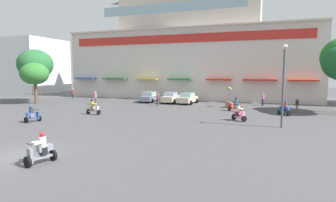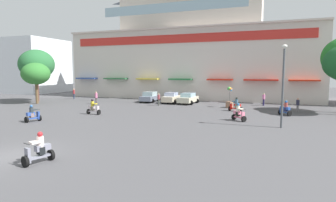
{
  "view_description": "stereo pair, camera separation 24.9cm",
  "coord_description": "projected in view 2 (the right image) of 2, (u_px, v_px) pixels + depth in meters",
  "views": [
    {
      "loc": [
        12.02,
        -10.27,
        4.33
      ],
      "look_at": [
        2.93,
        15.71,
        1.42
      ],
      "focal_mm": 29.33,
      "sensor_mm": 36.0,
      "label": 1
    },
    {
      "loc": [
        12.26,
        -10.18,
        4.33
      ],
      "look_at": [
        2.93,
        15.71,
        1.42
      ],
      "focal_mm": 29.33,
      "sensor_mm": 36.0,
      "label": 2
    }
  ],
  "objects": [
    {
      "name": "ground_plane",
      "position": [
        130.0,
        117.0,
        26.28
      ],
      "size": [
        128.0,
        128.0,
        0.0
      ],
      "primitive_type": "plane",
      "color": "#4B4A4D"
    },
    {
      "name": "colonial_building",
      "position": [
        193.0,
        49.0,
        47.55
      ],
      "size": [
        39.72,
        18.4,
        19.41
      ],
      "color": "beige",
      "rests_on": "ground"
    },
    {
      "name": "flank_building_left",
      "position": [
        38.0,
        66.0,
        57.97
      ],
      "size": [
        8.79,
        11.29,
        11.11
      ],
      "color": "silver",
      "rests_on": "ground"
    },
    {
      "name": "plaza_tree_0",
      "position": [
        36.0,
        74.0,
        37.27
      ],
      "size": [
        3.64,
        3.86,
        5.59
      ],
      "color": "brown",
      "rests_on": "ground"
    },
    {
      "name": "plaza_tree_2",
      "position": [
        37.0,
        64.0,
        40.09
      ],
      "size": [
        4.74,
        5.22,
        7.6
      ],
      "color": "brown",
      "rests_on": "ground"
    },
    {
      "name": "parked_car_0",
      "position": [
        150.0,
        97.0,
        39.79
      ],
      "size": [
        2.48,
        4.41,
        1.48
      ],
      "color": "slate",
      "rests_on": "ground"
    },
    {
      "name": "parked_car_1",
      "position": [
        171.0,
        98.0,
        38.37
      ],
      "size": [
        2.27,
        4.04,
        1.49
      ],
      "color": "beige",
      "rests_on": "ground"
    },
    {
      "name": "parked_car_2",
      "position": [
        188.0,
        98.0,
        37.51
      ],
      "size": [
        2.53,
        4.23,
        1.49
      ],
      "color": "beige",
      "rests_on": "ground"
    },
    {
      "name": "scooter_rider_0",
      "position": [
        33.0,
        115.0,
        23.89
      ],
      "size": [
        0.85,
        1.4,
        1.51
      ],
      "color": "black",
      "rests_on": "ground"
    },
    {
      "name": "scooter_rider_2",
      "position": [
        236.0,
        106.0,
        30.35
      ],
      "size": [
        1.54,
        0.93,
        1.56
      ],
      "color": "black",
      "rests_on": "ground"
    },
    {
      "name": "scooter_rider_3",
      "position": [
        93.0,
        108.0,
        28.09
      ],
      "size": [
        1.4,
        0.52,
        1.58
      ],
      "color": "black",
      "rests_on": "ground"
    },
    {
      "name": "scooter_rider_4",
      "position": [
        239.0,
        114.0,
        24.37
      ],
      "size": [
        1.38,
        1.29,
        1.57
      ],
      "color": "black",
      "rests_on": "ground"
    },
    {
      "name": "scooter_rider_5",
      "position": [
        285.0,
        109.0,
        27.42
      ],
      "size": [
        1.28,
        1.33,
        1.52
      ],
      "color": "black",
      "rests_on": "ground"
    },
    {
      "name": "scooter_rider_7",
      "position": [
        39.0,
        150.0,
        13.01
      ],
      "size": [
        0.9,
        1.49,
        1.52
      ],
      "color": "black",
      "rests_on": "ground"
    },
    {
      "name": "pedestrian_0",
      "position": [
        298.0,
        104.0,
        29.49
      ],
      "size": [
        0.42,
        0.42,
        1.55
      ],
      "color": "slate",
      "rests_on": "ground"
    },
    {
      "name": "pedestrian_1",
      "position": [
        74.0,
        93.0,
        44.71
      ],
      "size": [
        0.35,
        0.35,
        1.65
      ],
      "color": "#232F4C",
      "rests_on": "ground"
    },
    {
      "name": "pedestrian_2",
      "position": [
        159.0,
        99.0,
        35.41
      ],
      "size": [
        0.42,
        0.42,
        1.6
      ],
      "color": "#464841",
      "rests_on": "ground"
    },
    {
      "name": "pedestrian_3",
      "position": [
        96.0,
        97.0,
        37.17
      ],
      "size": [
        0.49,
        0.49,
        1.69
      ],
      "color": "#4E4541",
      "rests_on": "ground"
    },
    {
      "name": "pedestrian_4",
      "position": [
        264.0,
        99.0,
        35.32
      ],
      "size": [
        0.47,
        0.47,
        1.63
      ],
      "color": "#211C44",
      "rests_on": "ground"
    },
    {
      "name": "streetlamp_near",
      "position": [
        283.0,
        79.0,
        21.0
      ],
      "size": [
        0.4,
        0.4,
        6.41
      ],
      "color": "#474C51",
      "rests_on": "ground"
    },
    {
      "name": "balloon_vendor_cart",
      "position": [
        230.0,
        99.0,
        33.38
      ],
      "size": [
        0.83,
        1.03,
        2.54
      ],
      "color": "#8C644C",
      "rests_on": "ground"
    }
  ]
}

